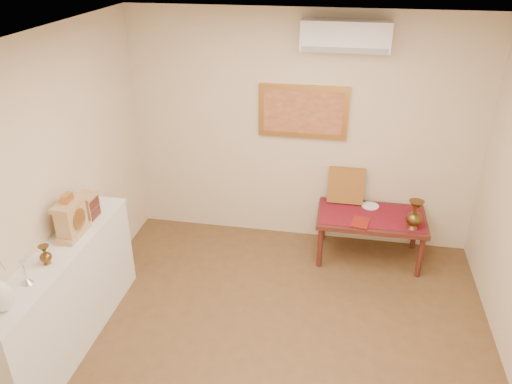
% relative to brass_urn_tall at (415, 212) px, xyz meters
% --- Properties ---
extents(floor, '(4.50, 4.50, 0.00)m').
position_rel_brass_urn_tall_xyz_m(floor, '(-1.27, -1.67, -0.76)').
color(floor, brown).
rests_on(floor, ground).
extents(ceiling, '(4.50, 4.50, 0.00)m').
position_rel_brass_urn_tall_xyz_m(ceiling, '(-1.27, -1.67, 1.94)').
color(ceiling, silver).
rests_on(ceiling, ground).
extents(wall_back, '(4.00, 0.02, 2.70)m').
position_rel_brass_urn_tall_xyz_m(wall_back, '(-1.27, 0.58, 0.59)').
color(wall_back, beige).
rests_on(wall_back, ground).
extents(wall_left, '(0.02, 4.50, 2.70)m').
position_rel_brass_urn_tall_xyz_m(wall_left, '(-3.27, -1.67, 0.59)').
color(wall_left, beige).
rests_on(wall_left, ground).
extents(candlestick, '(0.10, 0.10, 0.20)m').
position_rel_brass_urn_tall_xyz_m(candlestick, '(-3.10, -2.10, 0.32)').
color(candlestick, silver).
rests_on(candlestick, display_ledge).
extents(brass_urn_small, '(0.10, 0.10, 0.22)m').
position_rel_brass_urn_tall_xyz_m(brass_urn_small, '(-3.09, -1.84, 0.33)').
color(brass_urn_small, brown).
rests_on(brass_urn_small, display_ledge).
extents(table_cloth, '(1.14, 0.59, 0.01)m').
position_rel_brass_urn_tall_xyz_m(table_cloth, '(-0.42, 0.21, -0.20)').
color(table_cloth, maroon).
rests_on(table_cloth, low_table).
extents(brass_urn_tall, '(0.18, 0.18, 0.40)m').
position_rel_brass_urn_tall_xyz_m(brass_urn_tall, '(0.00, 0.00, 0.00)').
color(brass_urn_tall, brown).
rests_on(brass_urn_tall, table_cloth).
extents(plate, '(0.20, 0.20, 0.01)m').
position_rel_brass_urn_tall_xyz_m(plate, '(-0.44, 0.40, -0.19)').
color(plate, white).
rests_on(plate, table_cloth).
extents(menu, '(0.22, 0.28, 0.01)m').
position_rel_brass_urn_tall_xyz_m(menu, '(-0.55, 0.01, -0.19)').
color(menu, maroon).
rests_on(menu, table_cloth).
extents(cushion, '(0.41, 0.18, 0.43)m').
position_rel_brass_urn_tall_xyz_m(cushion, '(-0.73, 0.48, 0.01)').
color(cushion, maroon).
rests_on(cushion, table_cloth).
extents(display_ledge, '(0.37, 2.02, 0.98)m').
position_rel_brass_urn_tall_xyz_m(display_ledge, '(-3.10, -1.67, -0.27)').
color(display_ledge, white).
rests_on(display_ledge, floor).
extents(mantel_clock, '(0.17, 0.36, 0.41)m').
position_rel_brass_urn_tall_xyz_m(mantel_clock, '(-3.09, -1.40, 0.40)').
color(mantel_clock, tan).
rests_on(mantel_clock, display_ledge).
extents(wooden_chest, '(0.16, 0.21, 0.24)m').
position_rel_brass_urn_tall_xyz_m(wooden_chest, '(-3.10, -1.09, 0.35)').
color(wooden_chest, tan).
rests_on(wooden_chest, display_ledge).
extents(low_table, '(1.20, 0.70, 0.55)m').
position_rel_brass_urn_tall_xyz_m(low_table, '(-0.42, 0.21, -0.27)').
color(low_table, '#532118').
rests_on(low_table, floor).
extents(painting, '(1.00, 0.06, 0.60)m').
position_rel_brass_urn_tall_xyz_m(painting, '(-1.27, 0.55, 0.84)').
color(painting, '#BF853D').
rests_on(painting, wall_back).
extents(ac_unit, '(0.90, 0.25, 0.30)m').
position_rel_brass_urn_tall_xyz_m(ac_unit, '(-0.87, 0.44, 1.69)').
color(ac_unit, white).
rests_on(ac_unit, wall_back).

